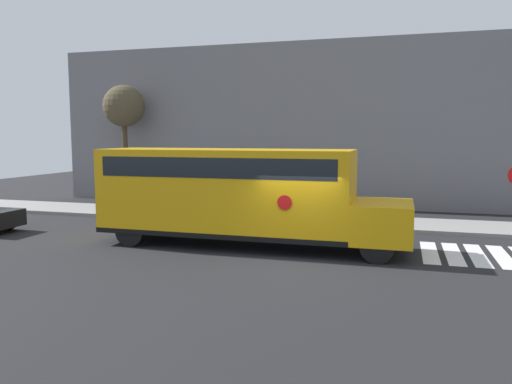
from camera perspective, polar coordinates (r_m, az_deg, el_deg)
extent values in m
plane|color=black|center=(15.22, 4.90, -7.61)|extent=(60.00, 60.00, 0.00)
cube|color=gray|center=(21.48, 8.34, -3.30)|extent=(44.00, 3.00, 0.15)
cube|color=slate|center=(27.63, 10.38, 7.50)|extent=(32.00, 4.00, 8.49)
cube|color=white|center=(16.91, 19.23, -6.51)|extent=(0.50, 3.20, 0.01)
cube|color=white|center=(16.97, 21.60, -6.56)|extent=(0.50, 3.20, 0.01)
cube|color=white|center=(17.05, 23.96, -6.60)|extent=(0.50, 3.20, 0.01)
cube|color=white|center=(17.16, 26.29, -6.64)|extent=(0.50, 3.20, 0.01)
cube|color=#EAA80F|center=(16.77, -3.46, 0.13)|extent=(8.43, 2.50, 2.79)
cube|color=#EAA80F|center=(15.91, 14.24, -3.30)|extent=(1.81, 2.50, 1.20)
cube|color=black|center=(16.96, -3.43, -4.30)|extent=(8.43, 2.54, 0.16)
cube|color=black|center=(16.69, -3.48, 3.02)|extent=(7.76, 2.53, 0.64)
cylinder|color=red|center=(14.90, 3.28, -1.21)|extent=(0.44, 0.02, 0.44)
cylinder|color=black|center=(17.07, 14.01, -4.52)|extent=(1.00, 0.30, 1.00)
cylinder|color=black|center=(14.96, 13.67, -6.05)|extent=(1.00, 0.30, 1.00)
cylinder|color=black|center=(19.13, -10.87, -3.27)|extent=(1.00, 0.30, 1.00)
cylinder|color=black|center=(17.27, -14.15, -4.39)|extent=(1.00, 0.30, 1.00)
cylinder|color=black|center=(22.02, -26.40, -3.03)|extent=(0.64, 0.22, 0.64)
cylinder|color=#423323|center=(28.24, -14.70, 3.44)|extent=(0.29, 0.29, 4.62)
sphere|color=#4C422D|center=(28.25, -14.87, 9.49)|extent=(2.24, 2.24, 2.24)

